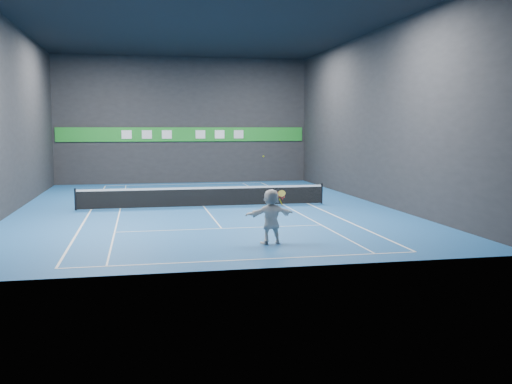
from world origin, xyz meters
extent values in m
plane|color=#1A5193|center=(0.00, 0.00, 0.00)|extent=(26.00, 26.00, 0.00)
plane|color=black|center=(0.00, 0.00, 9.00)|extent=(26.00, 26.00, 0.00)
cube|color=black|center=(0.00, 13.00, 4.50)|extent=(18.00, 0.10, 9.00)
cube|color=black|center=(0.00, -13.00, 4.50)|extent=(18.00, 0.10, 9.00)
cube|color=black|center=(-9.00, 0.00, 4.50)|extent=(0.10, 26.00, 9.00)
cube|color=black|center=(9.00, 0.00, 4.50)|extent=(0.10, 26.00, 9.00)
cube|color=white|center=(0.00, -11.89, 0.00)|extent=(10.98, 0.08, 0.01)
cube|color=white|center=(0.00, 11.89, 0.00)|extent=(10.98, 0.08, 0.01)
cube|color=white|center=(-5.49, 0.00, 0.00)|extent=(0.08, 23.78, 0.01)
cube|color=white|center=(5.49, 0.00, 0.00)|extent=(0.08, 23.78, 0.01)
cube|color=white|center=(-4.11, 0.00, 0.00)|extent=(0.06, 23.78, 0.01)
cube|color=white|center=(4.11, 0.00, 0.00)|extent=(0.06, 23.78, 0.01)
cube|color=white|center=(0.00, -6.40, 0.00)|extent=(8.23, 0.06, 0.01)
cube|color=white|center=(0.00, 6.40, 0.00)|extent=(8.23, 0.06, 0.01)
cube|color=white|center=(0.00, 0.00, 0.00)|extent=(0.06, 12.80, 0.01)
imported|color=silver|center=(1.25, -9.66, 0.94)|extent=(1.82, 0.84, 1.89)
sphere|color=#C2D523|center=(1.01, -9.49, 2.99)|extent=(0.06, 0.06, 0.06)
cylinder|color=black|center=(-6.20, 0.00, 0.54)|extent=(0.10, 0.10, 1.07)
cylinder|color=black|center=(6.20, 0.00, 0.54)|extent=(0.10, 0.10, 1.07)
cube|color=black|center=(0.00, 0.00, 0.47)|extent=(12.40, 0.03, 0.86)
cube|color=white|center=(0.00, 0.00, 0.95)|extent=(12.40, 0.04, 0.10)
cube|color=#1E8A28|center=(0.00, 12.94, 3.50)|extent=(17.64, 0.06, 1.00)
cube|color=white|center=(-4.00, 12.88, 3.50)|extent=(0.70, 0.04, 0.60)
cube|color=white|center=(-2.60, 12.88, 3.50)|extent=(0.70, 0.04, 0.60)
cube|color=white|center=(-1.20, 12.88, 3.50)|extent=(0.70, 0.04, 0.60)
cube|color=white|center=(1.20, 12.88, 3.50)|extent=(0.70, 0.04, 0.60)
cube|color=white|center=(2.60, 12.88, 3.50)|extent=(0.70, 0.04, 0.60)
cube|color=silver|center=(4.00, 12.88, 3.50)|extent=(0.70, 0.04, 0.60)
torus|color=red|center=(1.60, -9.61, 1.66)|extent=(0.41, 0.36, 0.27)
cylinder|color=#D3D94C|center=(1.63, -9.61, 1.72)|extent=(0.36, 0.24, 0.29)
cylinder|color=red|center=(1.64, -9.61, 1.57)|extent=(0.09, 0.14, 0.16)
cylinder|color=yellow|center=(1.60, -9.63, 1.43)|extent=(0.15, 0.11, 0.25)
camera|label=1|loc=(-3.08, -28.41, 3.94)|focal=40.00mm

